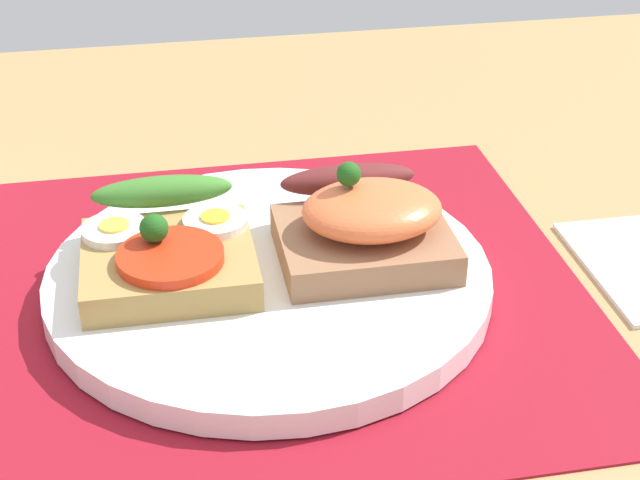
{
  "coord_description": "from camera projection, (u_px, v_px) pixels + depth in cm",
  "views": [
    {
      "loc": [
        -5.71,
        -46.6,
        31.53
      ],
      "look_at": [
        3.0,
        0.0,
        3.32
      ],
      "focal_mm": 54.42,
      "sensor_mm": 36.0,
      "label": 1
    }
  ],
  "objects": [
    {
      "name": "ground_plane",
      "position": [
        270.0,
        316.0,
        0.57
      ],
      "size": [
        120.0,
        90.0,
        3.2
      ],
      "primitive_type": "cube",
      "color": "tan"
    },
    {
      "name": "placemat",
      "position": [
        269.0,
        292.0,
        0.56
      ],
      "size": [
        36.47,
        33.84,
        0.3
      ],
      "primitive_type": "cube",
      "color": "maroon",
      "rests_on": "ground_plane"
    },
    {
      "name": "plate",
      "position": [
        269.0,
        279.0,
        0.56
      ],
      "size": [
        25.52,
        25.52,
        1.52
      ],
      "primitive_type": "cylinder",
      "color": "white",
      "rests_on": "placemat"
    },
    {
      "name": "sandwich_egg_tomato",
      "position": [
        167.0,
        246.0,
        0.55
      ],
      "size": [
        9.52,
        10.58,
        4.06
      ],
      "color": "#AB8749",
      "rests_on": "plate"
    },
    {
      "name": "sandwich_salmon",
      "position": [
        365.0,
        221.0,
        0.56
      ],
      "size": [
        9.8,
        9.53,
        5.83
      ],
      "color": "#986A4A",
      "rests_on": "plate"
    }
  ]
}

